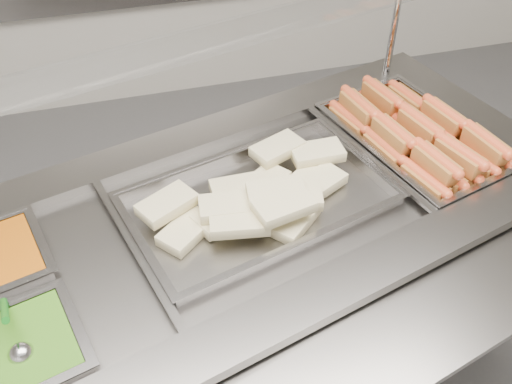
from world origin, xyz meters
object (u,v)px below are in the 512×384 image
object	(u,v)px
serving_spoon	(19,346)
pan_wraps	(259,204)
steam_counter	(243,307)
sneeze_guard	(194,47)
pan_hotdogs	(413,145)

from	to	relation	value
serving_spoon	pan_wraps	bearing A→B (deg)	27.68
steam_counter	serving_spoon	xyz separation A→B (m)	(-0.55, -0.30, 0.46)
steam_counter	sneeze_guard	world-z (taller)	sneeze_guard
serving_spoon	steam_counter	bearing A→B (deg)	28.86
pan_hotdogs	pan_wraps	world-z (taller)	same
steam_counter	serving_spoon	size ratio (longest dim) A/B	11.55
pan_hotdogs	pan_wraps	size ratio (longest dim) A/B	0.81
pan_hotdogs	steam_counter	bearing A→B (deg)	-164.84
steam_counter	pan_hotdogs	world-z (taller)	pan_hotdogs
pan_hotdogs	serving_spoon	bearing A→B (deg)	-157.94
sneeze_guard	pan_wraps	distance (m)	0.45
pan_hotdogs	serving_spoon	size ratio (longest dim) A/B	3.52
sneeze_guard	pan_wraps	size ratio (longest dim) A/B	2.19
sneeze_guard	pan_wraps	xyz separation A→B (m)	(0.11, -0.19, -0.39)
steam_counter	pan_wraps	xyz separation A→B (m)	(0.06, 0.02, 0.42)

